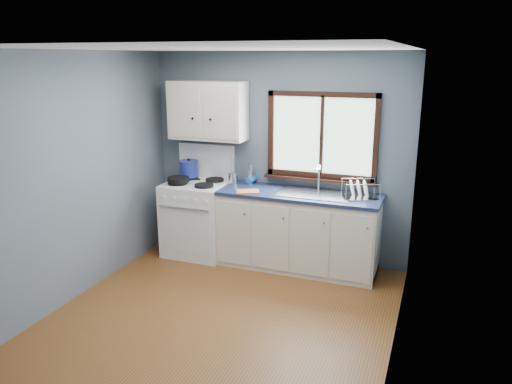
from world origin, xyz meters
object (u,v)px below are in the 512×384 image
(skillet, at_px, (179,180))
(stockpot, at_px, (189,168))
(gas_range, at_px, (198,216))
(utensil_crock, at_px, (233,178))
(dish_rack, at_px, (360,193))
(base_cabinets, at_px, (298,234))
(sink, at_px, (314,199))
(thermos, at_px, (250,174))

(skillet, height_order, stockpot, stockpot)
(gas_range, distance_m, skillet, 0.54)
(gas_range, bearing_deg, skillet, -138.75)
(utensil_crock, relative_size, dish_rack, 0.77)
(stockpot, relative_size, utensil_crock, 0.75)
(base_cabinets, xyz_separation_m, utensil_crock, (-0.88, 0.13, 0.58))
(skillet, bearing_deg, base_cabinets, -16.70)
(utensil_crock, distance_m, dish_rack, 1.57)
(gas_range, relative_size, dish_rack, 2.91)
(sink, distance_m, dish_rack, 0.52)
(skillet, distance_m, thermos, 0.87)
(stockpot, xyz_separation_m, utensil_crock, (0.60, 0.00, -0.07))
(skillet, bearing_deg, utensil_crock, 3.39)
(skillet, relative_size, dish_rack, 0.91)
(gas_range, bearing_deg, sink, 0.71)
(gas_range, height_order, stockpot, gas_range)
(base_cabinets, xyz_separation_m, stockpot, (-1.48, 0.13, 0.65))
(skillet, bearing_deg, gas_range, 18.11)
(sink, distance_m, stockpot, 1.68)
(gas_range, xyz_separation_m, stockpot, (-0.18, 0.14, 0.57))
(gas_range, bearing_deg, base_cabinets, 0.82)
(gas_range, height_order, thermos, gas_range)
(sink, height_order, skillet, sink)
(base_cabinets, xyz_separation_m, dish_rack, (0.69, 0.03, 0.56))
(base_cabinets, bearing_deg, stockpot, 175.14)
(skillet, relative_size, utensil_crock, 1.19)
(thermos, bearing_deg, stockpot, -176.85)
(base_cabinets, relative_size, dish_rack, 3.96)
(utensil_crock, bearing_deg, stockpot, -179.61)
(utensil_crock, bearing_deg, dish_rack, -3.55)
(gas_range, bearing_deg, thermos, 16.59)
(sink, relative_size, stockpot, 3.12)
(skillet, distance_m, utensil_crock, 0.66)
(sink, xyz_separation_m, utensil_crock, (-1.06, 0.13, 0.13))
(base_cabinets, bearing_deg, utensil_crock, 171.58)
(stockpot, bearing_deg, thermos, 3.15)
(stockpot, bearing_deg, dish_rack, -2.46)
(gas_range, height_order, dish_rack, gas_range)
(gas_range, xyz_separation_m, skillet, (-0.17, -0.15, 0.49))
(skillet, xyz_separation_m, stockpot, (-0.01, 0.29, 0.08))
(utensil_crock, bearing_deg, skillet, -153.48)
(base_cabinets, bearing_deg, skillet, -173.56)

